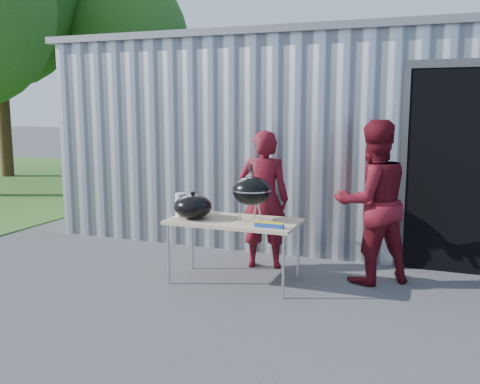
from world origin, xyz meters
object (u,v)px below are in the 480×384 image
at_px(person_cook, 264,200).
at_px(person_bystander, 372,202).
at_px(folding_table, 234,223).
at_px(kettle_grill, 252,184).

xyz_separation_m(person_cook, person_bystander, (1.35, -0.10, 0.07)).
height_order(folding_table, kettle_grill, kettle_grill).
xyz_separation_m(folding_table, person_bystander, (1.48, 0.62, 0.24)).
relative_size(folding_table, kettle_grill, 1.60).
height_order(folding_table, person_cook, person_cook).
xyz_separation_m(folding_table, person_cook, (0.13, 0.72, 0.17)).
relative_size(kettle_grill, person_bystander, 0.50).
bearing_deg(folding_table, person_cook, 79.98).
bearing_deg(person_bystander, folding_table, -12.78).
bearing_deg(folding_table, kettle_grill, 15.38).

